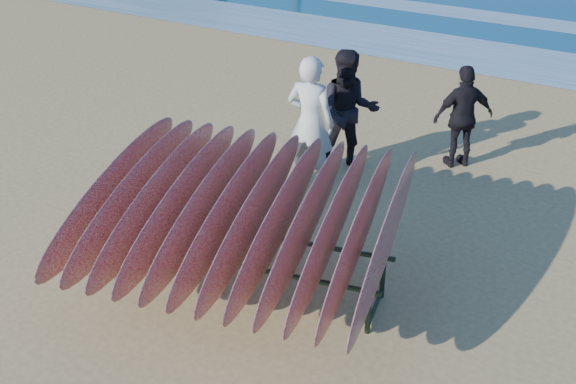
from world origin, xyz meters
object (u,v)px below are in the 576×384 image
(surfboard_rack, at_px, (242,214))
(person_dark_a, at_px, (349,112))
(person_white, at_px, (310,123))
(person_dark_b, at_px, (463,117))

(surfboard_rack, relative_size, person_dark_a, 2.08)
(person_dark_a, bearing_deg, person_white, -140.94)
(person_dark_b, bearing_deg, surfboard_rack, 34.15)
(person_white, bearing_deg, person_dark_a, -112.32)
(surfboard_rack, relative_size, person_white, 2.00)
(person_dark_b, bearing_deg, person_dark_a, -6.62)
(surfboard_rack, relative_size, person_dark_b, 2.45)
(surfboard_rack, xyz_separation_m, person_dark_a, (-0.42, 3.26, -0.03))
(person_white, xyz_separation_m, person_dark_a, (0.22, 0.71, -0.04))
(surfboard_rack, distance_m, person_dark_a, 3.29)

